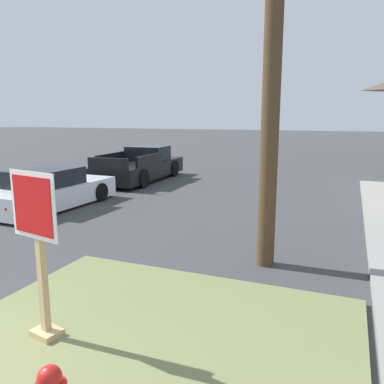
# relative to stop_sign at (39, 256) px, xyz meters

# --- Properties ---
(grass_corner_patch) EXTENTS (5.16, 5.15, 0.08)m
(grass_corner_patch) POSITION_rel_stop_sign_xyz_m (1.23, 0.03, -1.11)
(grass_corner_patch) COLOR olive
(grass_corner_patch) RESTS_ON ground
(stop_sign) EXTENTS (0.81, 0.34, 2.12)m
(stop_sign) POSITION_rel_stop_sign_xyz_m (0.00, 0.00, 0.00)
(stop_sign) COLOR tan
(stop_sign) RESTS_ON grass_corner_patch
(manhole_cover) EXTENTS (0.70, 0.70, 0.02)m
(manhole_cover) POSITION_rel_stop_sign_xyz_m (-0.93, 1.83, -1.14)
(manhole_cover) COLOR black
(manhole_cover) RESTS_ON ground
(parked_sedan_white) EXTENTS (1.98, 4.47, 1.25)m
(parked_sedan_white) POSITION_rel_stop_sign_xyz_m (-5.19, 5.95, -0.61)
(parked_sedan_white) COLOR silver
(parked_sedan_white) RESTS_ON ground
(pickup_truck_black) EXTENTS (2.24, 5.54, 1.48)m
(pickup_truck_black) POSITION_rel_stop_sign_xyz_m (-5.18, 11.74, -0.53)
(pickup_truck_black) COLOR black
(pickup_truck_black) RESTS_ON ground
(utility_pole) EXTENTS (1.71, 0.33, 9.08)m
(utility_pole) POSITION_rel_stop_sign_xyz_m (2.04, 3.71, 3.55)
(utility_pole) COLOR #4C3823
(utility_pole) RESTS_ON ground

